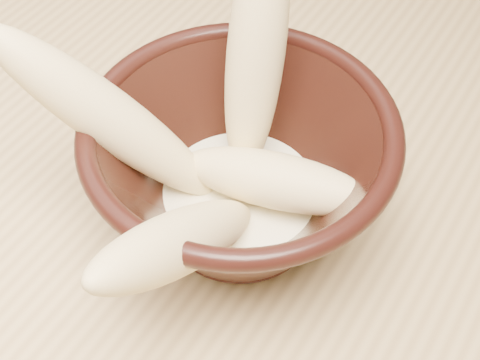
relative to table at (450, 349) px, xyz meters
The scene contains 7 objects.
table is the anchor object (origin of this frame).
bowl 0.23m from the table, 168.99° to the right, with size 0.21×0.21×0.11m.
milk_puddle 0.21m from the table, 168.99° to the right, with size 0.12×0.12×0.02m, color #FAF2C9.
banana_upright 0.28m from the table, behind, with size 0.04×0.04×0.19m, color #F2D58F.
banana_left 0.32m from the table, 163.96° to the right, with size 0.04×0.04×0.19m, color #F2D58F.
banana_across 0.21m from the table, 168.05° to the right, with size 0.04×0.04×0.13m, color #F2D58F.
banana_front 0.26m from the table, 144.97° to the right, with size 0.04×0.04×0.17m, color #F2D58F.
Camera 1 is at (-0.02, -0.28, 1.17)m, focal length 50.00 mm.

